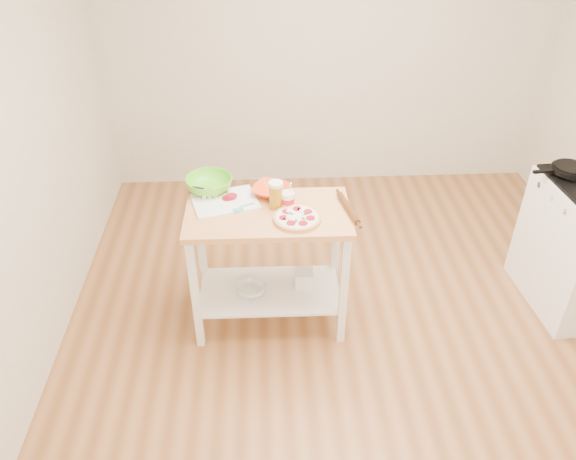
# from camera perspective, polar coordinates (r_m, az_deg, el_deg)

# --- Properties ---
(room_shell) EXTENTS (4.04, 4.54, 2.74)m
(room_shell) POSITION_cam_1_polar(r_m,az_deg,el_deg) (3.08, 8.73, 6.43)
(room_shell) COLOR #9F663A
(room_shell) RESTS_ON ground
(prep_island) EXTENTS (1.04, 0.57, 0.90)m
(prep_island) POSITION_cam_1_polar(r_m,az_deg,el_deg) (3.63, -1.97, -1.53)
(prep_island) COLOR tan
(prep_island) RESTS_ON ground
(skillet) EXTENTS (0.39, 0.24, 0.03)m
(skillet) POSITION_cam_1_polar(r_m,az_deg,el_deg) (4.24, 26.66, 5.52)
(skillet) COLOR black
(skillet) RESTS_ON gas_stove
(pizza) EXTENTS (0.29, 0.29, 0.05)m
(pizza) POSITION_cam_1_polar(r_m,az_deg,el_deg) (3.40, 0.92, 1.25)
(pizza) COLOR #E3A561
(pizza) RESTS_ON prep_island
(cutting_board) EXTENTS (0.46, 0.39, 0.04)m
(cutting_board) POSITION_cam_1_polar(r_m,az_deg,el_deg) (3.60, -6.48, 2.96)
(cutting_board) COLOR white
(cutting_board) RESTS_ON prep_island
(spatula) EXTENTS (0.13, 0.11, 0.01)m
(spatula) POSITION_cam_1_polar(r_m,az_deg,el_deg) (3.51, -4.58, 2.33)
(spatula) COLOR #3DB6A9
(spatula) RESTS_ON cutting_board
(knife) EXTENTS (0.27, 0.09, 0.01)m
(knife) POSITION_cam_1_polar(r_m,az_deg,el_deg) (3.72, -8.62, 4.12)
(knife) COLOR silver
(knife) RESTS_ON cutting_board
(orange_bowl) EXTENTS (0.31, 0.31, 0.06)m
(orange_bowl) POSITION_cam_1_polar(r_m,az_deg,el_deg) (3.65, -1.75, 4.03)
(orange_bowl) COLOR #FF4F21
(orange_bowl) RESTS_ON prep_island
(green_bowl) EXTENTS (0.34, 0.34, 0.10)m
(green_bowl) POSITION_cam_1_polar(r_m,az_deg,el_deg) (3.71, -8.01, 4.63)
(green_bowl) COLOR #62CE26
(green_bowl) RESTS_ON prep_island
(beer_pint) EXTENTS (0.09, 0.09, 0.18)m
(beer_pint) POSITION_cam_1_polar(r_m,az_deg,el_deg) (3.48, -1.24, 3.60)
(beer_pint) COLOR #AC7912
(beer_pint) RESTS_ON prep_island
(yogurt_tub) EXTENTS (0.09, 0.09, 0.19)m
(yogurt_tub) POSITION_cam_1_polar(r_m,az_deg,el_deg) (3.50, -0.06, 3.10)
(yogurt_tub) COLOR white
(yogurt_tub) RESTS_ON prep_island
(rolling_pin) EXTENTS (0.10, 0.34, 0.04)m
(rolling_pin) POSITION_cam_1_polar(r_m,az_deg,el_deg) (3.50, 6.15, 2.20)
(rolling_pin) COLOR #543013
(rolling_pin) RESTS_ON prep_island
(shelf_glass_bowl) EXTENTS (0.28, 0.28, 0.07)m
(shelf_glass_bowl) POSITION_cam_1_polar(r_m,az_deg,el_deg) (3.84, -3.77, -5.94)
(shelf_glass_bowl) COLOR silver
(shelf_glass_bowl) RESTS_ON prep_island
(shelf_bin) EXTENTS (0.12, 0.12, 0.12)m
(shelf_bin) POSITION_cam_1_polar(r_m,az_deg,el_deg) (3.87, 1.63, -4.95)
(shelf_bin) COLOR white
(shelf_bin) RESTS_ON prep_island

